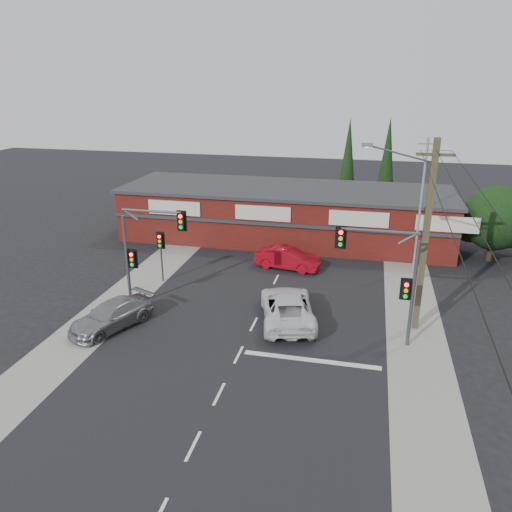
% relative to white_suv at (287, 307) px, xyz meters
% --- Properties ---
extents(ground, '(120.00, 120.00, 0.00)m').
position_rel_white_suv_xyz_m(ground, '(-1.68, -2.30, -0.82)').
color(ground, black).
rests_on(ground, ground).
extents(road_strip, '(14.00, 70.00, 0.01)m').
position_rel_white_suv_xyz_m(road_strip, '(-1.68, 2.70, -0.81)').
color(road_strip, black).
rests_on(road_strip, ground).
extents(verge_left, '(3.00, 70.00, 0.02)m').
position_rel_white_suv_xyz_m(verge_left, '(-10.18, 2.70, -0.81)').
color(verge_left, gray).
rests_on(verge_left, ground).
extents(verge_right, '(3.00, 70.00, 0.02)m').
position_rel_white_suv_xyz_m(verge_right, '(6.82, 2.70, -0.81)').
color(verge_right, gray).
rests_on(verge_right, ground).
extents(stop_line, '(6.50, 0.35, 0.01)m').
position_rel_white_suv_xyz_m(stop_line, '(1.82, -3.80, -0.80)').
color(stop_line, silver).
rests_on(stop_line, ground).
extents(white_suv, '(4.08, 6.37, 1.63)m').
position_rel_white_suv_xyz_m(white_suv, '(0.00, 0.00, 0.00)').
color(white_suv, silver).
rests_on(white_suv, ground).
extents(silver_suv, '(3.75, 5.22, 1.40)m').
position_rel_white_suv_xyz_m(silver_suv, '(-9.00, -2.88, -0.12)').
color(silver_suv, gray).
rests_on(silver_suv, ground).
extents(red_sedan, '(4.69, 2.29, 1.48)m').
position_rel_white_suv_xyz_m(red_sedan, '(-1.27, 7.80, -0.08)').
color(red_sedan, '#9E0916').
rests_on(red_sedan, ground).
extents(lane_dashes, '(0.12, 30.74, 0.01)m').
position_rel_white_suv_xyz_m(lane_dashes, '(-1.68, -5.73, -0.80)').
color(lane_dashes, silver).
rests_on(lane_dashes, ground).
extents(shop_building, '(27.30, 8.40, 4.22)m').
position_rel_white_suv_xyz_m(shop_building, '(-2.67, 14.68, 1.32)').
color(shop_building, '#4A120E').
rests_on(shop_building, ground).
extents(tree_cluster, '(5.90, 5.10, 5.50)m').
position_rel_white_suv_xyz_m(tree_cluster, '(13.01, 13.14, 2.08)').
color(tree_cluster, '#2D2116').
rests_on(tree_cluster, ground).
extents(conifer_near, '(1.80, 1.80, 9.25)m').
position_rel_white_suv_xyz_m(conifer_near, '(1.82, 21.70, 4.66)').
color(conifer_near, '#2D2116').
rests_on(conifer_near, ground).
extents(conifer_far, '(1.80, 1.80, 9.25)m').
position_rel_white_suv_xyz_m(conifer_far, '(5.32, 23.70, 4.66)').
color(conifer_far, '#2D2116').
rests_on(conifer_far, ground).
extents(traffic_mast_left, '(3.77, 0.27, 5.97)m').
position_rel_white_suv_xyz_m(traffic_mast_left, '(-8.11, -0.30, 3.11)').
color(traffic_mast_left, '#47494C').
rests_on(traffic_mast_left, ground).
extents(traffic_mast_right, '(3.96, 0.27, 5.97)m').
position_rel_white_suv_xyz_m(traffic_mast_right, '(5.18, -1.30, 3.13)').
color(traffic_mast_right, '#47494C').
rests_on(traffic_mast_right, ground).
extents(pedestal_signal, '(0.55, 0.27, 3.38)m').
position_rel_white_suv_xyz_m(pedestal_signal, '(-8.88, 3.70, 1.59)').
color(pedestal_signal, '#47494C').
rests_on(pedestal_signal, ground).
extents(utility_pole, '(4.38, 0.59, 10.00)m').
position_rel_white_suv_xyz_m(utility_pole, '(6.68, 0.68, 4.58)').
color(utility_pole, '#4C472B').
rests_on(utility_pole, ground).
extents(steel_pole, '(1.20, 0.16, 9.00)m').
position_rel_white_suv_xyz_m(steel_pole, '(7.32, 9.70, 3.89)').
color(steel_pole, gray).
rests_on(steel_pole, ground).
extents(power_lines, '(2.01, 29.00, 1.22)m').
position_rel_white_suv_xyz_m(power_lines, '(6.80, -4.77, 8.22)').
color(power_lines, black).
rests_on(power_lines, ground).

